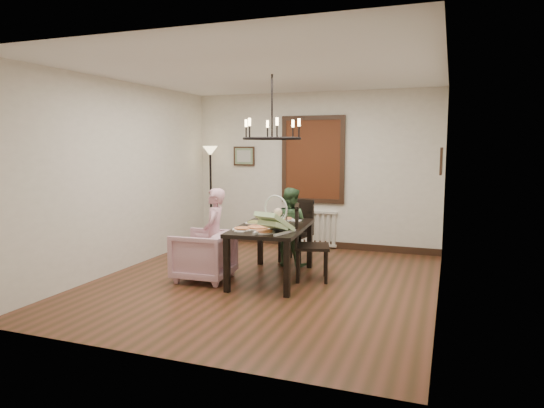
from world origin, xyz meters
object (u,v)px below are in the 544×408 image
Objects in this scene: dining_table at (272,232)px; elderly_woman at (215,242)px; armchair at (204,255)px; baby_bouncer at (275,220)px; chair_far at (295,231)px; seated_man at (290,233)px; drinking_glass at (275,221)px; chair_right at (312,242)px; floor_lamp at (211,196)px.

elderly_woman is (-0.74, -0.30, -0.14)m from dining_table.
armchair is 1.25m from baby_bouncer.
dining_table is 1.68× the size of chair_far.
seated_man is 0.83m from drinking_glass.
baby_bouncer is (0.22, -0.51, 0.25)m from dining_table.
baby_bouncer is at bearing 139.15° from chair_right.
chair_right is 1.41× the size of armchair.
drinking_glass is at bearing -43.70° from floor_lamp.
armchair is 5.92× the size of drinking_glass.
seated_man is (0.86, 1.18, 0.16)m from armchair.
baby_bouncer is at bearing -70.59° from drinking_glass.
seated_man reaches higher than dining_table.
drinking_glass is (-0.20, 0.56, -0.10)m from baby_bouncer.
floor_lamp reaches higher than armchair.
chair_far is 1.65m from baby_bouncer.
armchair is 0.42× the size of floor_lamp.
seated_man reaches higher than armchair.
baby_bouncer is at bearing -71.46° from dining_table.
elderly_woman reaches higher than chair_far.
elderly_woman is at bearing 93.66° from chair_right.
elderly_woman is at bearing -163.23° from dining_table.
chair_right reaches higher than elderly_woman.
floor_lamp is at bearing 38.62° from chair_right.
chair_far is 1.33× the size of armchair.
chair_far reaches higher than armchair.
chair_far is at bearing 113.34° from baby_bouncer.
baby_bouncer is (0.22, -1.58, 0.42)m from chair_far.
seated_man is at bearing 133.03° from elderly_woman.
baby_bouncer reaches higher than armchair.
drinking_glass is at bearing 124.67° from baby_bouncer.
armchair is 1.49× the size of baby_bouncer.
dining_table is 0.61m from baby_bouncer.
elderly_woman is 0.59× the size of floor_lamp.
armchair is 0.24m from elderly_woman.
elderly_woman is 8.28× the size of drinking_glass.
chair_far is 2.16m from floor_lamp.
armchair is at bearing 94.40° from chair_right.
seated_man is at bearing 23.65° from chair_right.
baby_bouncer is 3.98× the size of drinking_glass.
baby_bouncer reaches higher than chair_right.
chair_far is at bearing 137.76° from elderly_woman.
seated_man reaches higher than chair_far.
floor_lamp is at bearing 146.88° from baby_bouncer.
armchair is 1.10m from drinking_glass.
baby_bouncer is 0.60m from drinking_glass.
baby_bouncer is 3.27m from floor_lamp.
dining_table is 13.17× the size of drinking_glass.
drinking_glass reaches higher than armchair.
chair_far is at bearing -23.87° from floor_lamp.
dining_table is 1.00m from armchair.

